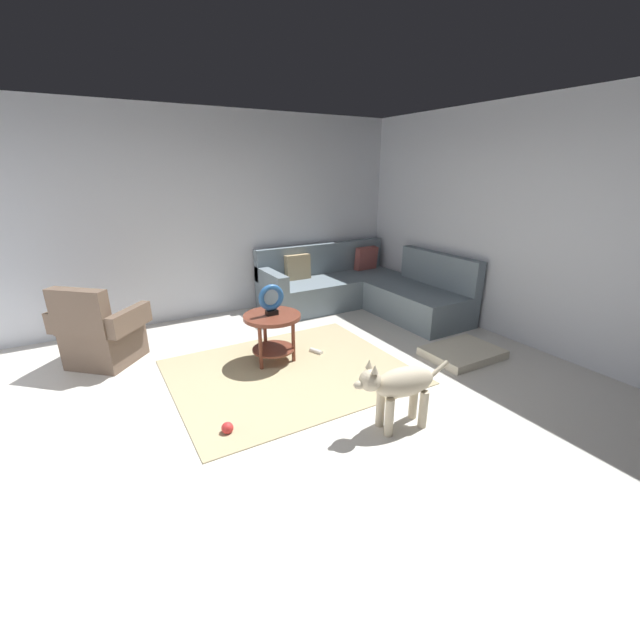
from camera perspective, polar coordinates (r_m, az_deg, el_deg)
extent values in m
cube|color=silver|center=(3.67, -1.43, -12.93)|extent=(6.00, 6.00, 0.10)
cube|color=silver|center=(5.86, -15.92, 13.57)|extent=(6.00, 0.12, 2.70)
cube|color=silver|center=(5.20, 28.78, 11.12)|extent=(0.12, 6.00, 2.70)
cube|color=tan|center=(4.24, -4.22, -7.23)|extent=(2.30, 1.90, 0.01)
cube|color=slate|center=(6.27, 1.87, 4.08)|extent=(2.20, 0.85, 0.42)
cube|color=slate|center=(6.46, 0.23, 8.59)|extent=(2.20, 0.14, 0.46)
cube|color=slate|center=(5.82, 13.44, 2.22)|extent=(0.85, 1.40, 0.42)
cube|color=slate|center=(5.95, 16.31, 6.75)|extent=(0.14, 1.40, 0.46)
cube|color=slate|center=(5.73, -6.84, 5.69)|extent=(0.16, 0.85, 0.22)
cube|color=#994C47|center=(6.75, 6.45, 8.46)|extent=(0.39, 0.19, 0.39)
cube|color=tan|center=(6.11, -3.14, 7.30)|extent=(0.38, 0.15, 0.39)
cube|color=brown|center=(4.95, -27.74, -3.00)|extent=(0.85, 0.85, 0.40)
cube|color=brown|center=(4.63, -30.51, 0.85)|extent=(0.54, 0.51, 0.48)
cube|color=brown|center=(5.08, -31.37, 0.64)|extent=(0.48, 0.51, 0.22)
cube|color=brown|center=(4.63, -25.00, 0.08)|extent=(0.48, 0.51, 0.22)
cylinder|color=brown|center=(4.28, -6.71, 0.48)|extent=(0.60, 0.60, 0.04)
cylinder|color=brown|center=(4.42, -6.52, -4.04)|extent=(0.45, 0.45, 0.02)
cylinder|color=brown|center=(4.56, -7.67, -1.91)|extent=(0.04, 0.04, 0.50)
cylinder|color=brown|center=(4.22, -8.30, -3.83)|extent=(0.04, 0.04, 0.50)
cylinder|color=brown|center=(4.36, -3.74, -2.85)|extent=(0.04, 0.04, 0.50)
cube|color=black|center=(4.26, -6.74, 1.05)|extent=(0.12, 0.08, 0.05)
torus|color=#265999|center=(4.21, -6.83, 3.15)|extent=(0.28, 0.06, 0.28)
cube|color=beige|center=(4.82, 19.25, -4.33)|extent=(0.80, 0.60, 0.09)
cylinder|color=beige|center=(3.29, 9.64, -13.25)|extent=(0.07, 0.07, 0.32)
cylinder|color=beige|center=(3.39, 8.41, -12.07)|extent=(0.07, 0.07, 0.32)
cylinder|color=beige|center=(3.44, 14.22, -11.98)|extent=(0.07, 0.07, 0.32)
cylinder|color=beige|center=(3.53, 12.91, -10.91)|extent=(0.07, 0.07, 0.32)
ellipsoid|color=beige|center=(3.29, 11.63, -8.44)|extent=(0.55, 0.30, 0.24)
sphere|color=beige|center=(3.11, 7.01, -8.36)|extent=(0.17, 0.17, 0.17)
ellipsoid|color=beige|center=(3.09, 5.73, -8.95)|extent=(0.13, 0.09, 0.07)
cone|color=beige|center=(3.03, 7.67, -6.79)|extent=(0.06, 0.06, 0.07)
cone|color=beige|center=(3.10, 6.87, -6.09)|extent=(0.06, 0.06, 0.07)
cylinder|color=beige|center=(3.43, 16.08, -6.78)|extent=(0.20, 0.07, 0.16)
sphere|color=red|center=(3.40, -12.79, -14.48)|extent=(0.09, 0.09, 0.09)
cylinder|color=silver|center=(4.63, -0.55, -4.41)|extent=(0.10, 0.17, 0.05)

